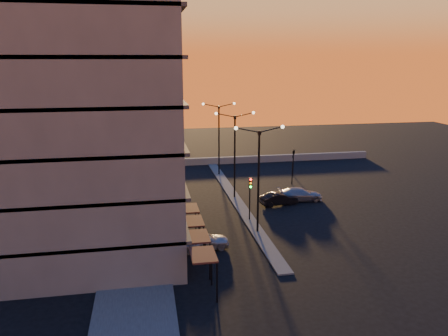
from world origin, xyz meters
TOP-DOWN VIEW (x-y plane):
  - ground at (0.00, 0.00)m, footprint 120.00×120.00m
  - sidewalk_west at (-10.50, 4.00)m, footprint 5.00×40.00m
  - median at (0.00, 10.00)m, footprint 1.20×36.00m
  - parapet at (2.00, 26.00)m, footprint 44.00×0.50m
  - building at (-14.00, 0.03)m, footprint 14.35×17.08m
  - streetlamp_near at (0.00, 0.00)m, footprint 4.32×0.32m
  - streetlamp_mid at (0.00, 10.00)m, footprint 4.32×0.32m
  - streetlamp_far at (0.00, 20.00)m, footprint 4.32×0.32m
  - traffic_light_main at (0.00, 2.87)m, footprint 0.28×0.44m
  - signal_east_a at (8.00, 14.00)m, footprint 0.13×0.16m
  - signal_east_b at (9.50, 18.00)m, footprint 0.42×1.99m
  - car_hatchback at (-5.26, -2.57)m, footprint 4.49×2.14m
  - car_sedan at (4.10, 6.90)m, footprint 4.12×2.02m
  - car_wagon at (6.79, 7.86)m, footprint 4.92×2.24m

SIDE VIEW (x-z plane):
  - ground at x=0.00m, z-range 0.00..0.00m
  - sidewalk_west at x=-10.50m, z-range 0.00..0.12m
  - median at x=0.00m, z-range 0.00..0.12m
  - parapet at x=2.00m, z-range 0.00..1.00m
  - car_sedan at x=4.10m, z-range 0.00..1.30m
  - car_wagon at x=6.79m, z-range 0.00..1.40m
  - car_hatchback at x=-5.26m, z-range 0.00..1.48m
  - signal_east_a at x=8.00m, z-range 0.13..3.73m
  - traffic_light_main at x=0.00m, z-range 0.76..5.01m
  - signal_east_b at x=9.50m, z-range 1.30..4.90m
  - streetlamp_near at x=0.00m, z-range 0.84..10.35m
  - streetlamp_mid at x=0.00m, z-range 0.84..10.35m
  - streetlamp_far at x=0.00m, z-range 0.84..10.35m
  - building at x=-14.00m, z-range -0.59..24.41m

